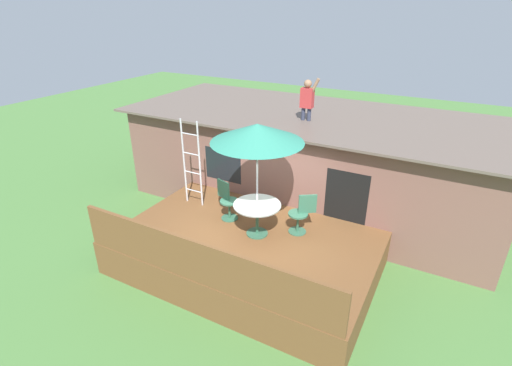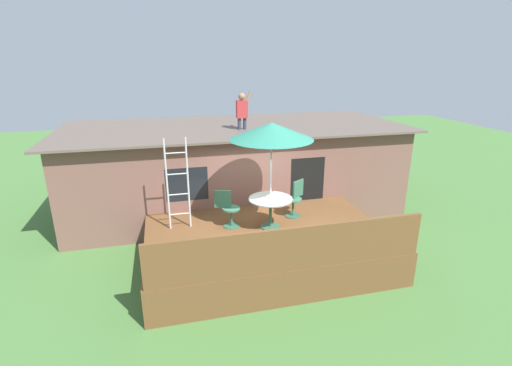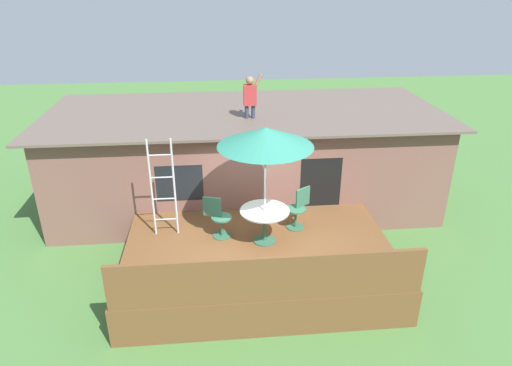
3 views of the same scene
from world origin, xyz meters
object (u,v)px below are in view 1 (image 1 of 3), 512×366
patio_table (257,211)px  step_ladder (192,163)px  patio_umbrella (257,133)px  patio_chair_left (227,200)px  person_figure (308,97)px  patio_chair_right (301,214)px

patio_table → step_ladder: size_ratio=0.47×
patio_umbrella → patio_table: bearing=45.0°
patio_chair_left → person_figure: bearing=87.6°
patio_umbrella → patio_chair_right: size_ratio=2.76×
step_ladder → patio_chair_right: bearing=0.5°
patio_chair_right → patio_umbrella: bearing=-0.0°
step_ladder → person_figure: 3.38m
patio_table → patio_umbrella: patio_umbrella is taller
patio_umbrella → person_figure: (-0.06, 2.82, 0.15)m
person_figure → patio_chair_left: person_figure is taller
patio_umbrella → step_ladder: (-2.11, 0.52, -1.25)m
person_figure → patio_chair_left: (-0.91, -2.51, -2.04)m
patio_chair_left → patio_table: bearing=0.0°
person_figure → patio_chair_left: size_ratio=1.21×
patio_umbrella → patio_chair_right: (0.82, 0.55, -1.89)m
patio_table → step_ladder: 2.23m
patio_umbrella → step_ladder: patio_umbrella is taller
person_figure → patio_chair_right: (0.87, -2.27, -2.04)m
patio_table → patio_chair_left: size_ratio=1.13×
step_ladder → person_figure: bearing=48.2°
patio_table → patio_chair_right: (0.82, 0.55, -0.13)m
step_ladder → patio_chair_right: size_ratio=2.39×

